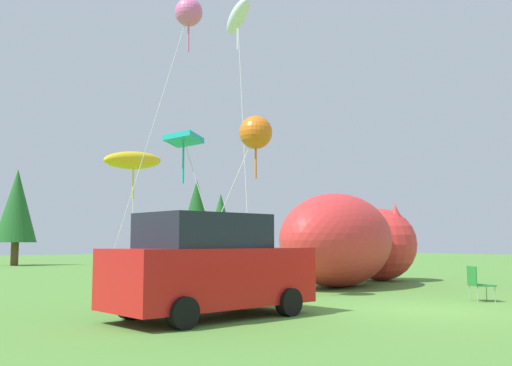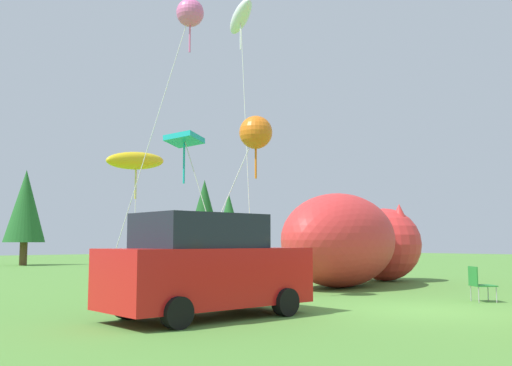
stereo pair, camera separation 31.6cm
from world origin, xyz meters
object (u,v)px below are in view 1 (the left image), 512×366
Objects in this scene: inflatable_cat at (350,244)px; kite_white_ghost at (238,18)px; parked_car at (210,267)px; folding_chair at (478,282)px; kite_yellow_hero at (134,161)px; kite_teal_diamond at (184,141)px; kite_pink_octopus at (188,13)px; kite_orange_flower at (256,133)px.

kite_white_ghost is at bearing 113.63° from inflatable_cat.
parked_car is 7.49m from folding_chair.
kite_yellow_hero reaches higher than inflatable_cat.
kite_yellow_hero is 1.01× the size of kite_teal_diamond.
inflatable_cat is at bearing -15.90° from kite_pink_octopus.
inflatable_cat is (2.13, 5.63, 0.97)m from folding_chair.
kite_orange_flower reaches higher than kite_yellow_hero.
kite_white_ghost is 2.28× the size of kite_yellow_hero.
kite_yellow_hero reaches higher than parked_car.
kite_pink_octopus is at bearing -155.72° from kite_white_ghost.
inflatable_cat reaches higher than parked_car.
folding_chair is 0.19× the size of kite_yellow_hero.
parked_car is 13.17m from kite_white_ghost.
kite_orange_flower is 0.54× the size of kite_pink_octopus.
kite_teal_diamond is at bearing -96.14° from kite_yellow_hero.
inflatable_cat is 9.69m from kite_pink_octopus.
kite_orange_flower is at bearing 169.05° from folding_chair.
inflatable_cat is at bearing 108.94° from folding_chair.
kite_yellow_hero reaches higher than folding_chair.
kite_teal_diamond is (2.38, 4.10, 3.44)m from parked_car.
kite_white_ghost is 7.21m from kite_yellow_hero.
folding_chair is 11.78m from kite_pink_octopus.
kite_white_ghost is 2.31× the size of kite_teal_diamond.
kite_yellow_hero is 3.28m from kite_teal_diamond.
kite_pink_octopus is 1.98× the size of kite_teal_diamond.
folding_chair is 8.94m from kite_teal_diamond.
kite_white_ghost reaches higher than kite_orange_flower.
kite_orange_flower is at bearing 33.56° from parked_car.
parked_car is at bearing -159.01° from folding_chair.
kite_teal_diamond reaches higher than inflatable_cat.
parked_car is at bearing -110.37° from kite_yellow_hero.
parked_car is 0.52× the size of inflatable_cat.
inflatable_cat is 1.78× the size of kite_yellow_hero.
kite_pink_octopus is (-6.07, 1.73, 7.35)m from inflatable_cat.
kite_pink_octopus is (-3.63, -1.64, -1.36)m from kite_white_ghost.
folding_chair is at bearing -88.04° from kite_white_ghost.
kite_orange_flower is 1.08× the size of kite_teal_diamond.
kite_orange_flower is (-5.84, -1.11, 3.10)m from inflatable_cat.
kite_yellow_hero is at bearing 169.46° from kite_white_ghost.
kite_orange_flower is (0.65, -5.24, 0.31)m from kite_yellow_hero.
inflatable_cat is at bearing 20.81° from parked_car.
kite_orange_flower reaches higher than folding_chair.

